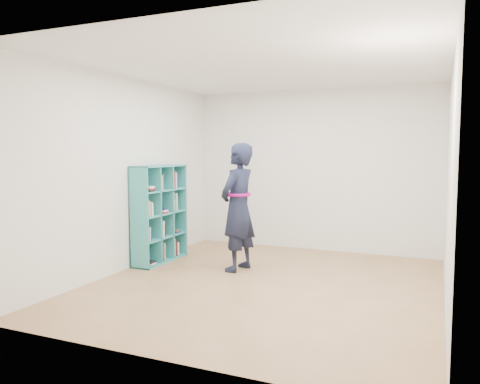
% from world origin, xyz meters
% --- Properties ---
extents(floor, '(4.50, 4.50, 0.00)m').
position_xyz_m(floor, '(0.00, 0.00, 0.00)').
color(floor, olive).
rests_on(floor, ground).
extents(ceiling, '(4.50, 4.50, 0.00)m').
position_xyz_m(ceiling, '(0.00, 0.00, 2.60)').
color(ceiling, white).
rests_on(ceiling, wall_back).
extents(wall_left, '(0.02, 4.50, 2.60)m').
position_xyz_m(wall_left, '(-2.00, 0.00, 1.30)').
color(wall_left, silver).
rests_on(wall_left, floor).
extents(wall_right, '(0.02, 4.50, 2.60)m').
position_xyz_m(wall_right, '(2.00, 0.00, 1.30)').
color(wall_right, silver).
rests_on(wall_right, floor).
extents(wall_back, '(4.00, 0.02, 2.60)m').
position_xyz_m(wall_back, '(0.00, 2.25, 1.30)').
color(wall_back, silver).
rests_on(wall_back, floor).
extents(wall_front, '(4.00, 0.02, 2.60)m').
position_xyz_m(wall_front, '(0.00, -2.25, 1.30)').
color(wall_front, silver).
rests_on(wall_front, floor).
extents(bookshelf, '(0.31, 1.06, 1.41)m').
position_xyz_m(bookshelf, '(-1.86, 0.54, 0.69)').
color(bookshelf, teal).
rests_on(bookshelf, floor).
extents(person, '(0.51, 0.69, 1.72)m').
position_xyz_m(person, '(-0.58, 0.52, 0.86)').
color(person, black).
rests_on(person, floor).
extents(smartphone, '(0.02, 0.11, 0.14)m').
position_xyz_m(smartphone, '(-0.72, 0.63, 0.98)').
color(smartphone, silver).
rests_on(smartphone, person).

